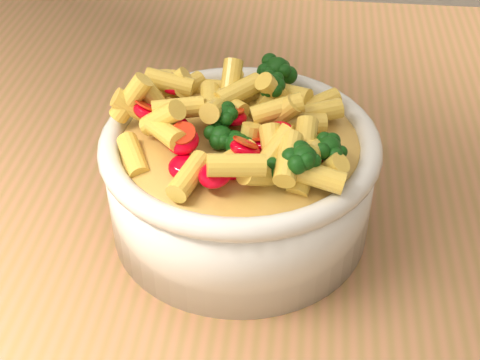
# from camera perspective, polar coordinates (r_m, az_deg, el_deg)

# --- Properties ---
(table) EXTENTS (1.20, 0.80, 0.90)m
(table) POSITION_cam_1_polar(r_m,az_deg,el_deg) (0.69, -2.93, -5.77)
(table) COLOR #AA6E49
(table) RESTS_ON ground
(serving_bowl) EXTENTS (0.22, 0.22, 0.09)m
(serving_bowl) POSITION_cam_1_polar(r_m,az_deg,el_deg) (0.54, -0.00, 0.10)
(serving_bowl) COLOR silver
(serving_bowl) RESTS_ON table
(pasta_salad) EXTENTS (0.17, 0.17, 0.04)m
(pasta_salad) POSITION_cam_1_polar(r_m,az_deg,el_deg) (0.50, -0.00, 5.30)
(pasta_salad) COLOR #FFDB50
(pasta_salad) RESTS_ON serving_bowl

